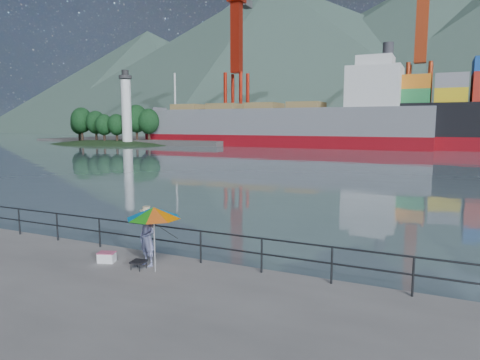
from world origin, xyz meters
name	(u,v)px	position (x,y,z in m)	size (l,w,h in m)	color
harbor_water	(406,137)	(0.00, 130.00, 0.00)	(500.00, 280.00, 0.00)	slate
far_dock	(443,143)	(10.00, 93.00, 0.00)	(200.00, 40.00, 0.40)	#514F4C
guardrail	(123,235)	(0.00, 1.70, 0.52)	(22.00, 0.06, 1.03)	#2D3033
lighthouse_islet	(108,142)	(-54.97, 61.99, 0.26)	(48.00, 26.40, 19.20)	#263F1E
fisherman	(147,238)	(1.66, 0.85, 0.83)	(0.60, 0.40, 1.65)	navy
beach_umbrella	(154,213)	(2.21, 0.46, 1.73)	(2.05, 2.05, 1.89)	white
folding_stool	(139,265)	(1.65, 0.43, 0.14)	(0.45, 0.45, 0.26)	black
cooler_bag	(107,258)	(0.35, 0.55, 0.14)	(0.49, 0.33, 0.29)	white
fishing_rod	(160,253)	(1.26, 1.99, 0.00)	(0.02, 0.02, 2.08)	black
bulk_carrier	(287,124)	(-17.57, 70.21, 4.06)	(56.35, 9.75, 14.50)	maroon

